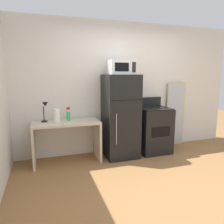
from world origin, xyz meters
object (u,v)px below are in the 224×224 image
desk_lamp (45,109)px  microwave (121,67)px  spray_bottle (68,115)px  leaning_mirror (175,114)px  oven_range (153,129)px  refrigerator (120,116)px  desk (67,134)px  paper_towel_roll (57,116)px

desk_lamp → microwave: microwave is taller
desk_lamp → spray_bottle: desk_lamp is taller
leaning_mirror → microwave: bearing=-168.4°
microwave → oven_range: size_ratio=0.42×
desk_lamp → oven_range: (2.09, -0.10, -0.52)m
desk_lamp → leaning_mirror: 2.80m
oven_range → spray_bottle: bearing=176.7°
desk_lamp → microwave: bearing=-5.7°
refrigerator → desk_lamp: bearing=175.2°
desk → microwave: size_ratio=2.57×
desk_lamp → microwave: (1.37, -0.14, 0.72)m
desk_lamp → leaning_mirror: (2.78, 0.15, -0.29)m
spray_bottle → microwave: (0.97, -0.13, 0.86)m
desk → refrigerator: (1.02, -0.04, 0.26)m
desk_lamp → refrigerator: size_ratio=0.22×
spray_bottle → paper_towel_roll: bearing=-158.7°
spray_bottle → oven_range: (1.69, -0.10, -0.38)m
microwave → leaning_mirror: bearing=11.6°
paper_towel_roll → microwave: size_ratio=0.52×
spray_bottle → oven_range: bearing=-3.3°
refrigerator → microwave: 0.92m
desk_lamp → spray_bottle: (0.40, -0.00, -0.14)m
paper_towel_roll → oven_range: size_ratio=0.22×
oven_range → leaning_mirror: (0.69, 0.26, 0.23)m
paper_towel_roll → oven_range: oven_range is taller
oven_range → desk: bearing=179.2°
oven_range → leaning_mirror: size_ratio=0.79×
leaning_mirror → spray_bottle: bearing=-176.3°
paper_towel_roll → leaning_mirror: size_ratio=0.17×
paper_towel_roll → oven_range: bearing=-0.5°
paper_towel_roll → desk: bearing=2.0°
refrigerator → microwave: bearing=-89.7°
microwave → leaning_mirror: 1.76m
desk_lamp → microwave: 1.55m
paper_towel_roll → refrigerator: size_ratio=0.15×
paper_towel_roll → leaning_mirror: (2.59, 0.24, -0.17)m
desk → oven_range: oven_range is taller
desk → paper_towel_roll: paper_towel_roll is taller
desk → refrigerator: refrigerator is taller
desk_lamp → oven_range: 2.16m
desk → microwave: (1.02, -0.06, 1.18)m
desk_lamp → oven_range: bearing=-2.8°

